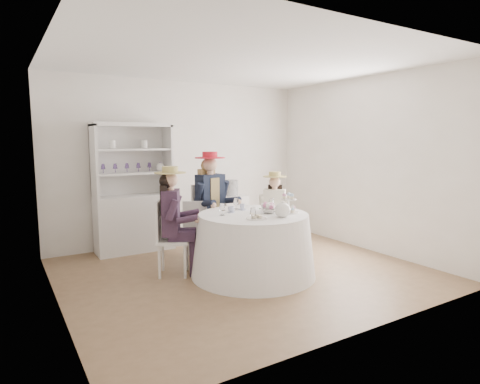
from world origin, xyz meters
TOP-DOWN VIEW (x-y plane):
  - ground at (0.00, 0.00)m, footprint 4.50×4.50m
  - ceiling at (0.00, 0.00)m, footprint 4.50×4.50m
  - wall_back at (0.00, 2.00)m, footprint 4.50×0.00m
  - wall_front at (0.00, -2.00)m, footprint 4.50×0.00m
  - wall_left at (-2.25, 0.00)m, footprint 0.00×4.50m
  - wall_right at (2.25, 0.00)m, footprint 0.00×4.50m
  - tea_table at (0.03, -0.17)m, footprint 1.59×1.59m
  - hutch at (-0.93, 1.75)m, footprint 1.20×0.50m
  - side_table at (0.81, 1.75)m, footprint 0.52×0.52m
  - hatbox at (0.81, 1.75)m, footprint 0.28×0.28m
  - guest_left at (-0.84, 0.37)m, footprint 0.60×0.54m
  - guest_mid at (-0.04, 0.85)m, footprint 0.58×0.61m
  - guest_right at (0.83, 0.47)m, footprint 0.53×0.53m
  - spare_chair at (-0.31, 0.82)m, footprint 0.50×0.50m
  - teacup_a at (-0.17, 0.04)m, footprint 0.10×0.10m
  - teacup_b at (0.06, 0.13)m, footprint 0.10×0.10m
  - teacup_c at (0.31, -0.06)m, footprint 0.09×0.09m
  - flower_bowl at (0.22, -0.25)m, footprint 0.26×0.26m
  - flower_arrangement at (0.25, -0.19)m, footprint 0.17×0.17m
  - table_teapot at (0.22, -0.54)m, footprint 0.27×0.19m
  - sandwich_plate at (-0.12, -0.47)m, footprint 0.24×0.24m
  - cupcake_stand at (0.45, -0.35)m, footprint 0.26×0.26m
  - stemware_set at (0.03, -0.17)m, footprint 0.85×0.82m

SIDE VIEW (x-z plane):
  - ground at x=0.00m, z-range 0.00..0.00m
  - side_table at x=0.81m, z-range 0.00..0.75m
  - tea_table at x=0.03m, z-range 0.00..0.80m
  - spare_chair at x=-0.31m, z-range 0.03..0.90m
  - hutch at x=-0.93m, z-range -0.29..1.70m
  - guest_right at x=0.83m, z-range 0.08..1.34m
  - guest_left at x=-0.84m, z-range 0.09..1.49m
  - sandwich_plate at x=-0.12m, z-range 0.79..0.84m
  - flower_bowl at x=0.22m, z-range 0.80..0.85m
  - teacup_c at x=0.31m, z-range 0.80..0.86m
  - teacup_a at x=-0.17m, z-range 0.80..0.87m
  - teacup_b at x=0.06m, z-range 0.80..0.87m
  - stemware_set at x=0.03m, z-range 0.80..0.95m
  - flower_arrangement at x=0.25m, z-range 0.85..0.91m
  - guest_mid at x=-0.04m, z-range 0.10..1.66m
  - hatbox at x=0.81m, z-range 0.75..1.02m
  - table_teapot at x=0.22m, z-range 0.79..0.99m
  - cupcake_stand at x=0.45m, z-range 0.77..1.01m
  - wall_back at x=0.00m, z-range -0.90..3.60m
  - wall_front at x=0.00m, z-range -0.90..3.60m
  - wall_left at x=-2.25m, z-range -0.90..3.60m
  - wall_right at x=2.25m, z-range -0.90..3.60m
  - ceiling at x=0.00m, z-range 2.70..2.70m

